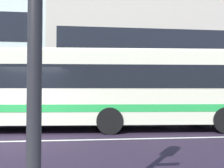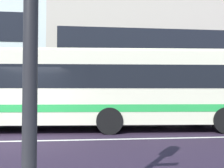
# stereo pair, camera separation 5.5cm
# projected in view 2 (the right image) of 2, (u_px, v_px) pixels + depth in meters

# --- Properties ---
(ground_plane) EXTENTS (160.00, 160.00, 0.00)m
(ground_plane) POSITION_uv_depth(u_px,v_px,m) (17.00, 141.00, 7.77)
(ground_plane) COLOR #2A1E30
(lane_centre_line) EXTENTS (60.00, 0.16, 0.01)m
(lane_centre_line) POSITION_uv_depth(u_px,v_px,m) (17.00, 141.00, 7.77)
(lane_centre_line) COLOR silver
(lane_centre_line) RESTS_ON ground_plane
(apartment_block_right) EXTENTS (20.20, 10.16, 9.59)m
(apartment_block_right) POSITION_uv_depth(u_px,v_px,m) (159.00, 59.00, 24.08)
(apartment_block_right) COLOR #B9AE9D
(apartment_block_right) RESTS_ON ground_plane
(transit_bus) EXTENTS (12.48, 3.29, 3.25)m
(transit_bus) POSITION_uv_depth(u_px,v_px,m) (90.00, 87.00, 10.25)
(transit_bus) COLOR beige
(transit_bus) RESTS_ON ground_plane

